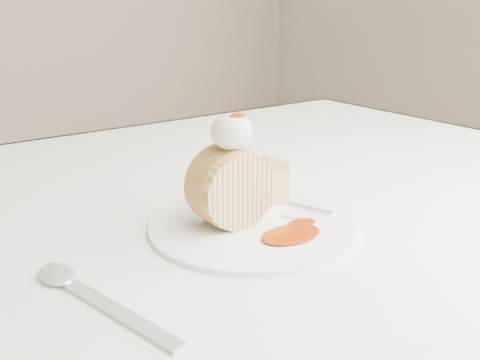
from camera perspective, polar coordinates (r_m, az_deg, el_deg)
table at (r=0.75m, az=-5.74°, el=-8.56°), size 1.40×0.90×0.75m
plate at (r=0.62m, az=1.29°, el=-4.83°), size 0.24×0.24×0.01m
roulade_slice at (r=0.60m, az=-0.99°, el=-0.76°), size 0.09×0.05×0.09m
cake_chunk at (r=0.68m, az=2.27°, el=-0.49°), size 0.05×0.05×0.04m
whipped_cream at (r=0.58m, az=-0.93°, el=5.18°), size 0.05×0.05×0.04m
caramel_drizzle at (r=0.58m, az=-0.45°, el=7.37°), size 0.02×0.02×0.01m
caramel_pool at (r=0.59m, az=5.44°, el=-5.77°), size 0.07×0.05×0.00m
fork at (r=0.67m, az=5.99°, el=-2.67°), size 0.06×0.14×0.00m
spoon at (r=0.47m, az=-12.68°, el=-13.68°), size 0.07×0.18×0.00m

